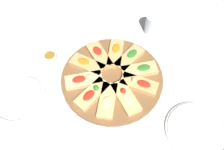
# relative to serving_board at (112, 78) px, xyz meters

# --- Properties ---
(ground_plane) EXTENTS (3.00, 3.00, 0.00)m
(ground_plane) POSITION_rel_serving_board_xyz_m (0.00, 0.00, -0.01)
(ground_plane) COLOR silver
(serving_board) EXTENTS (0.44, 0.44, 0.02)m
(serving_board) POSITION_rel_serving_board_xyz_m (0.00, 0.00, 0.00)
(serving_board) COLOR brown
(serving_board) RESTS_ON ground_plane
(focaccia_slice_0) EXTENTS (0.16, 0.14, 0.04)m
(focaccia_slice_0) POSITION_rel_serving_board_xyz_m (-0.10, 0.07, 0.02)
(focaccia_slice_0) COLOR #DBB775
(focaccia_slice_0) RESTS_ON serving_board
(focaccia_slice_1) EXTENTS (0.16, 0.07, 0.04)m
(focaccia_slice_1) POSITION_rel_serving_board_xyz_m (-0.12, -0.01, 0.02)
(focaccia_slice_1) COLOR tan
(focaccia_slice_1) RESTS_ON serving_board
(focaccia_slice_2) EXTENTS (0.16, 0.14, 0.03)m
(focaccia_slice_2) POSITION_rel_serving_board_xyz_m (-0.09, -0.08, 0.02)
(focaccia_slice_2) COLOR #DBB775
(focaccia_slice_2) RESTS_ON serving_board
(focaccia_slice_3) EXTENTS (0.10, 0.16, 0.03)m
(focaccia_slice_3) POSITION_rel_serving_board_xyz_m (-0.03, -0.12, 0.02)
(focaccia_slice_3) COLOR tan
(focaccia_slice_3) RESTS_ON serving_board
(focaccia_slice_4) EXTENTS (0.11, 0.17, 0.03)m
(focaccia_slice_4) POSITION_rel_serving_board_xyz_m (0.04, -0.11, 0.02)
(focaccia_slice_4) COLOR tan
(focaccia_slice_4) RESTS_ON serving_board
(focaccia_slice_5) EXTENTS (0.16, 0.14, 0.03)m
(focaccia_slice_5) POSITION_rel_serving_board_xyz_m (0.10, -0.07, 0.02)
(focaccia_slice_5) COLOR tan
(focaccia_slice_5) RESTS_ON serving_board
(focaccia_slice_6) EXTENTS (0.15, 0.06, 0.03)m
(focaccia_slice_6) POSITION_rel_serving_board_xyz_m (0.12, -0.00, 0.02)
(focaccia_slice_6) COLOR tan
(focaccia_slice_6) RESTS_ON serving_board
(focaccia_slice_7) EXTENTS (0.16, 0.14, 0.04)m
(focaccia_slice_7) POSITION_rel_serving_board_xyz_m (0.09, 0.08, 0.02)
(focaccia_slice_7) COLOR #E5C689
(focaccia_slice_7) RESTS_ON serving_board
(focaccia_slice_8) EXTENTS (0.10, 0.16, 0.04)m
(focaccia_slice_8) POSITION_rel_serving_board_xyz_m (0.03, 0.12, 0.02)
(focaccia_slice_8) COLOR #DBB775
(focaccia_slice_8) RESTS_ON serving_board
(focaccia_slice_9) EXTENTS (0.11, 0.16, 0.03)m
(focaccia_slice_9) POSITION_rel_serving_board_xyz_m (-0.04, 0.12, 0.02)
(focaccia_slice_9) COLOR #DBB775
(focaccia_slice_9) RESTS_ON serving_board
(plate_left) EXTENTS (0.24, 0.24, 0.02)m
(plate_left) POSITION_rel_serving_board_xyz_m (-0.39, 0.07, -0.00)
(plate_left) COLOR white
(plate_left) RESTS_ON ground_plane
(plate_right) EXTENTS (0.22, 0.22, 0.02)m
(plate_right) POSITION_rel_serving_board_xyz_m (0.29, 0.26, -0.00)
(plate_right) COLOR white
(plate_right) RESTS_ON ground_plane
(water_glass) EXTENTS (0.07, 0.07, 0.10)m
(water_glass) POSITION_rel_serving_board_xyz_m (-0.05, -0.35, 0.04)
(water_glass) COLOR silver
(water_glass) RESTS_ON ground_plane
(napkin_stack) EXTENTS (0.15, 0.13, 0.01)m
(napkin_stack) POSITION_rel_serving_board_xyz_m (0.19, -0.34, -0.01)
(napkin_stack) COLOR white
(napkin_stack) RESTS_ON ground_plane
(dipping_bowl) EXTENTS (0.06, 0.06, 0.02)m
(dipping_bowl) POSITION_rel_serving_board_xyz_m (0.31, 0.03, 0.00)
(dipping_bowl) COLOR silver
(dipping_bowl) RESTS_ON ground_plane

